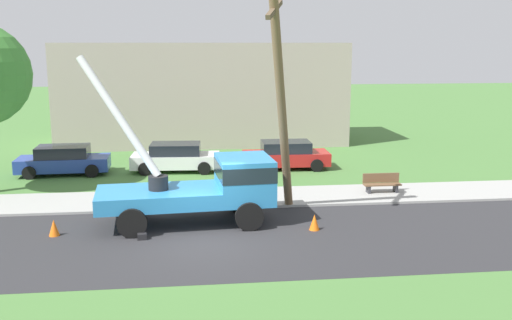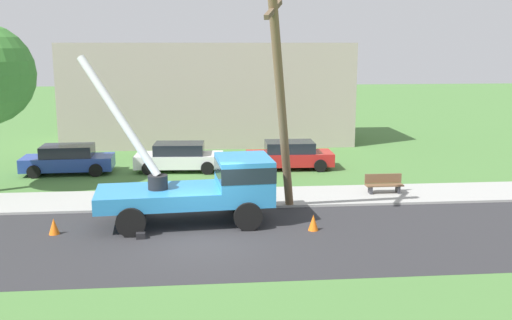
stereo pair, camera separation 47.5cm
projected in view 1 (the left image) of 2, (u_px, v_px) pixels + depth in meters
ground_plane at (201, 166)px, 30.85m from camera, size 120.00×120.00×0.00m
road_asphalt at (209, 241)px, 19.17m from camera, size 80.00×7.16×0.01m
sidewalk_strip at (204, 199)px, 24.13m from camera, size 80.00×3.06×0.10m
utility_truck at (209, 184)px, 20.91m from camera, size 6.93×3.24×5.98m
leaning_utility_pole at (281, 99)px, 20.92m from camera, size 1.61×3.46×8.60m
traffic_cone_ahead at (314, 222)px, 20.22m from camera, size 0.36×0.36×0.56m
traffic_cone_behind at (54, 228)px, 19.61m from camera, size 0.36×0.36×0.56m
parked_sedan_blue at (63, 160)px, 28.73m from camera, size 4.46×2.11×1.42m
parked_sedan_white at (176, 157)px, 29.46m from camera, size 4.50×2.19×1.42m
parked_sedan_red at (286, 155)px, 30.08m from camera, size 4.43×2.08×1.42m
park_bench at (382, 184)px, 24.97m from camera, size 1.60×0.45×0.90m
lowrise_building_backdrop at (203, 93)px, 37.81m from camera, size 18.00×6.00×6.40m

